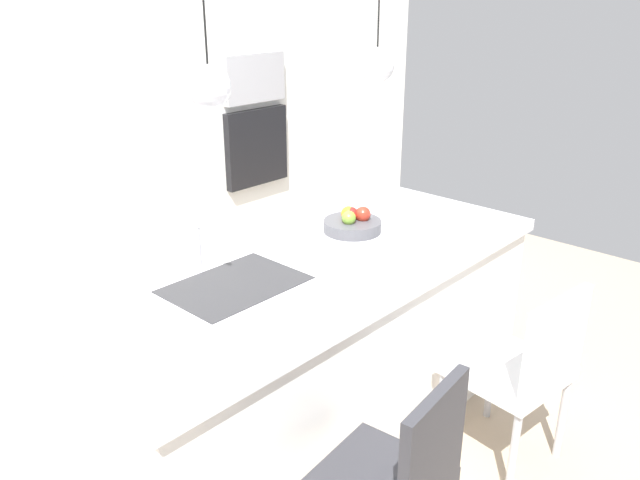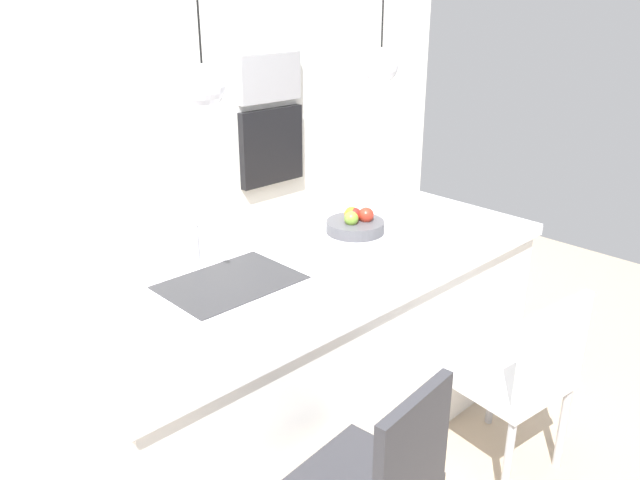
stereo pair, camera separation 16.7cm
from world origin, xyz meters
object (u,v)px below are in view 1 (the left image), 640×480
(fruit_bowl, at_px, (353,223))
(oven, at_px, (256,147))
(chair_middle, at_px, (521,366))
(chair_near, at_px, (397,477))
(microwave, at_px, (253,78))

(fruit_bowl, relative_size, oven, 0.53)
(chair_middle, bearing_deg, fruit_bowl, 91.96)
(chair_near, bearing_deg, oven, 57.17)
(chair_near, bearing_deg, fruit_bowl, 47.07)
(microwave, distance_m, oven, 0.50)
(chair_near, height_order, chair_middle, same)
(fruit_bowl, height_order, microwave, microwave)
(fruit_bowl, relative_size, microwave, 0.55)
(fruit_bowl, xyz_separation_m, chair_near, (-0.89, -0.96, -0.46))
(microwave, height_order, oven, microwave)
(oven, height_order, chair_middle, oven)
(chair_near, bearing_deg, microwave, 57.17)
(chair_near, relative_size, chair_middle, 1.00)
(fruit_bowl, bearing_deg, microwave, 64.97)
(microwave, bearing_deg, oven, 0.00)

